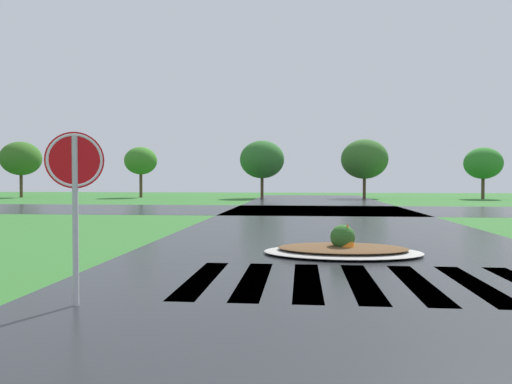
# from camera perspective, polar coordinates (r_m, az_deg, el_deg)

# --- Properties ---
(asphalt_roadway) EXTENTS (10.08, 80.00, 0.01)m
(asphalt_roadway) POSITION_cam_1_polar(r_m,az_deg,el_deg) (12.61, 10.00, -6.29)
(asphalt_roadway) COLOR #232628
(asphalt_roadway) RESTS_ON ground
(asphalt_cross_road) EXTENTS (90.00, 9.07, 0.01)m
(asphalt_cross_road) POSITION_cam_1_polar(r_m,az_deg,el_deg) (26.92, 7.59, -2.15)
(asphalt_cross_road) COLOR #232628
(asphalt_cross_road) RESTS_ON ground
(crosswalk_stripes) EXTENTS (5.85, 3.14, 0.01)m
(crosswalk_stripes) POSITION_cam_1_polar(r_m,az_deg,el_deg) (8.29, 12.44, -10.40)
(crosswalk_stripes) COLOR white
(crosswalk_stripes) RESTS_ON ground
(stop_sign) EXTENTS (0.70, 0.34, 2.35)m
(stop_sign) POSITION_cam_1_polar(r_m,az_deg,el_deg) (6.87, -20.75, 1.65)
(stop_sign) COLOR #B2B5BA
(stop_sign) RESTS_ON ground
(median_island) EXTENTS (3.59, 2.21, 0.68)m
(median_island) POSITION_cam_1_polar(r_m,az_deg,el_deg) (11.13, 10.27, -6.70)
(median_island) COLOR #9E9B93
(median_island) RESTS_ON ground
(traffic_cone) EXTENTS (0.46, 0.46, 0.72)m
(traffic_cone) POSITION_cam_1_polar(r_m,az_deg,el_deg) (11.01, 10.82, -5.61)
(traffic_cone) COLOR orange
(traffic_cone) RESTS_ON ground
(background_treeline) EXTENTS (46.08, 5.21, 5.38)m
(background_treeline) POSITION_cam_1_polar(r_m,az_deg,el_deg) (44.13, -0.05, 3.85)
(background_treeline) COLOR #4C3823
(background_treeline) RESTS_ON ground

